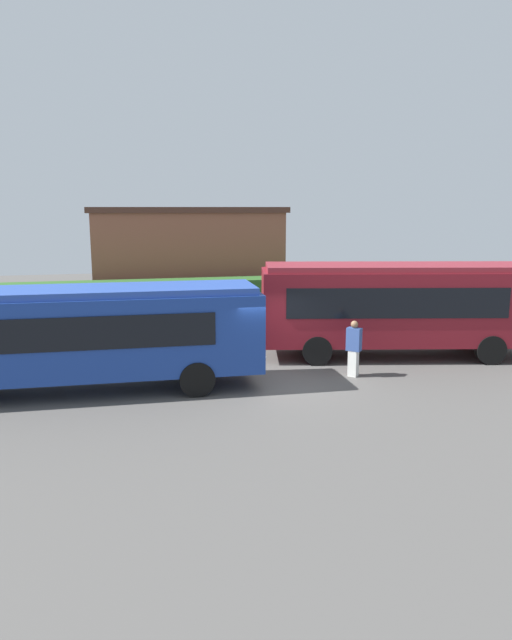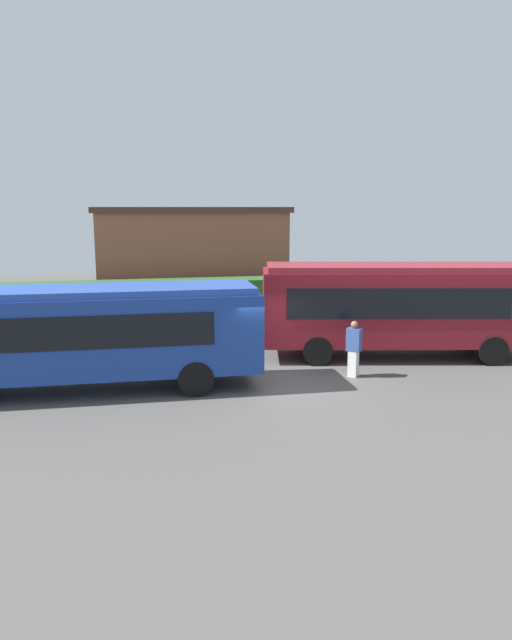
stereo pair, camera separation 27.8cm
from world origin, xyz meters
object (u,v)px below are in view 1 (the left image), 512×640
(bus_maroon, at_px, (397,304))
(person_center, at_px, (354,347))
(person_far, at_px, (453,320))
(bus_blue, at_px, (81,332))
(person_left, at_px, (157,331))
(person_right, at_px, (359,313))

(bus_maroon, height_order, person_center, bus_maroon)
(person_center, xyz_separation_m, person_far, (5.50, 3.48, -0.03))
(bus_blue, bearing_deg, bus_maroon, 10.89)
(person_left, xyz_separation_m, person_right, (8.12, 1.51, 0.04))
(bus_blue, relative_size, bus_maroon, 1.06)
(bus_maroon, xyz_separation_m, person_right, (-0.15, 2.99, -0.84))
(bus_blue, xyz_separation_m, person_right, (10.42, 4.80, -0.71))
(person_left, bearing_deg, bus_blue, -12.93)
(bus_blue, distance_m, person_left, 4.08)
(bus_maroon, height_order, person_right, bus_maroon)
(person_far, bearing_deg, bus_blue, 121.39)
(person_right, bearing_deg, person_far, -117.03)
(bus_maroon, bearing_deg, person_right, 104.55)
(bus_blue, xyz_separation_m, person_far, (13.64, 3.24, -0.85))
(person_left, xyz_separation_m, person_center, (5.85, -3.52, -0.06))
(person_center, relative_size, person_right, 0.92)
(person_left, xyz_separation_m, person_far, (11.35, -0.04, -0.10))
(bus_blue, xyz_separation_m, bus_maroon, (10.57, 1.80, 0.13))
(bus_blue, bearing_deg, person_center, -0.44)
(bus_maroon, bearing_deg, person_left, -178.49)
(bus_maroon, bearing_deg, bus_blue, -158.67)
(bus_blue, height_order, person_center, bus_blue)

